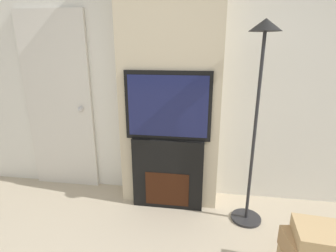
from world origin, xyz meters
TOP-DOWN VIEW (x-y plane):
  - wall_back at (0.00, 2.03)m, footprint 6.00×0.06m
  - chimney_breast at (0.00, 1.84)m, footprint 1.02×0.32m
  - fireplace at (0.00, 1.68)m, footprint 0.74×0.15m
  - television at (0.00, 1.68)m, footprint 0.85×0.07m
  - floor_lamp at (0.82, 1.54)m, footprint 0.29×0.29m
  - entry_door at (-1.33, 1.97)m, footprint 0.81×0.09m

SIDE VIEW (x-z plane):
  - fireplace at x=0.00m, z-range 0.00..0.77m
  - entry_door at x=-1.33m, z-range 0.00..2.05m
  - television at x=0.00m, z-range 0.77..1.46m
  - floor_lamp at x=0.82m, z-range 0.39..2.29m
  - wall_back at x=0.00m, z-range 0.00..2.70m
  - chimney_breast at x=0.00m, z-range 0.00..2.70m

